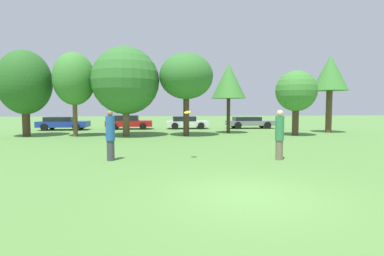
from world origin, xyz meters
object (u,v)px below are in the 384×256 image
tree_0 (25,83)px  parked_car_grey (249,122)px  frisbee (187,112)px  tree_2 (126,81)px  person_catcher (280,134)px  tree_5 (296,91)px  tree_6 (330,74)px  tree_1 (74,79)px  parked_car_red (128,122)px  person_thrower (110,135)px  tree_3 (186,77)px  tree_4 (229,81)px  parked_car_white (186,122)px  parked_car_blue (63,123)px

tree_0 → parked_car_grey: size_ratio=1.30×
frisbee → tree_2: bearing=108.7°
person_catcher → tree_2: tree_2 is taller
tree_5 → tree_6: (3.82, 2.10, 1.50)m
tree_1 → parked_car_red: 8.00m
person_thrower → tree_5: 14.86m
person_thrower → tree_5: bearing=42.2°
tree_3 → person_thrower: bearing=-112.3°
person_catcher → tree_2: bearing=-51.0°
tree_5 → tree_6: tree_6 is taller
tree_2 → parked_car_red: 7.54m
tree_0 → tree_4: 14.77m
tree_0 → parked_car_grey: 19.16m
frisbee → tree_5: tree_5 is taller
tree_6 → parked_car_white: size_ratio=1.57×
parked_car_white → person_catcher: bearing=-82.5°
tree_4 → tree_6: tree_6 is taller
tree_6 → frisbee: bearing=-138.6°
tree_0 → tree_4: bearing=3.5°
tree_5 → tree_3: bearing=175.7°
person_catcher → tree_3: tree_3 is taller
tree_4 → tree_5: (4.35, -2.49, -0.89)m
tree_4 → parked_car_white: 6.84m
tree_2 → parked_car_red: size_ratio=1.49×
person_thrower → parked_car_white: (4.56, 16.51, -0.36)m
tree_1 → person_catcher: bearing=-45.3°
tree_0 → frisbee: bearing=-45.7°
tree_1 → tree_5: tree_1 is taller
tree_3 → tree_4: 4.01m
person_thrower → parked_car_grey: (10.65, 16.22, -0.37)m
tree_6 → parked_car_white: tree_6 is taller
frisbee → tree_4: 12.50m
tree_5 → parked_car_red: tree_5 is taller
tree_6 → parked_car_white: 12.99m
tree_1 → parked_car_red: (3.04, 6.60, -3.33)m
parked_car_red → parked_car_white: parked_car_red is taller
tree_2 → tree_3: bearing=-4.5°
frisbee → tree_6: size_ratio=0.04×
tree_2 → parked_car_grey: size_ratio=1.36×
tree_0 → parked_car_red: bearing=43.4°
parked_car_red → parked_car_grey: (11.50, -0.34, -0.05)m
parked_car_white → parked_car_grey: bearing=-1.8°
parked_car_blue → parked_car_white: 11.18m
person_thrower → tree_3: tree_3 is taller
person_thrower → tree_6: size_ratio=0.31×
tree_0 → tree_6: 22.94m
tree_0 → parked_car_grey: tree_0 is taller
parked_car_red → parked_car_white: 5.42m
tree_1 → parked_car_white: size_ratio=1.49×
frisbee → tree_5: 12.62m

